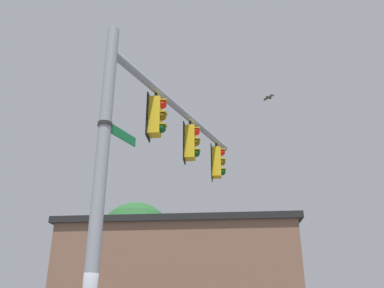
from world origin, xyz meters
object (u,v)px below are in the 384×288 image
Objects in this scene: traffic_light_mid_outer at (217,162)px; bird_flying at (269,97)px; street_name_sign at (113,130)px; traffic_light_mid_inner at (191,143)px; traffic_light_nearest_pole at (156,117)px.

traffic_light_mid_outer is 3.06m from bird_flying.
traffic_light_mid_outer is 5.69m from street_name_sign.
bird_flying is (-5.12, 4.01, 3.42)m from street_name_sign.
traffic_light_mid_inner is at bearing 157.86° from street_name_sign.
traffic_light_mid_outer is at bearing -92.24° from bird_flying.
traffic_light_mid_inner is 1.98m from traffic_light_mid_outer.
traffic_light_mid_inner is (-1.84, 0.74, 0.00)m from traffic_light_nearest_pole.
street_name_sign is (3.35, -1.36, -1.03)m from traffic_light_mid_inner.
traffic_light_nearest_pole is 1.98m from traffic_light_mid_inner.
traffic_light_nearest_pole and traffic_light_mid_outer have the same top height.
traffic_light_mid_outer is 1.10× the size of street_name_sign.
traffic_light_nearest_pole is at bearing 157.48° from street_name_sign.
traffic_light_nearest_pole is 1.94m from street_name_sign.
street_name_sign is at bearing -22.03° from traffic_light_mid_outer.
traffic_light_nearest_pole reaches higher than street_name_sign.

